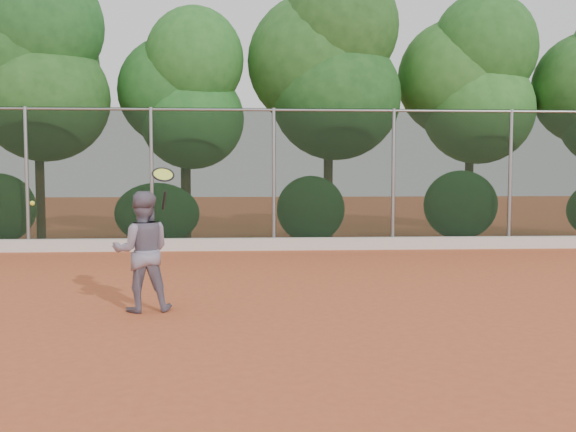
{
  "coord_description": "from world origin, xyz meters",
  "views": [
    {
      "loc": [
        -0.58,
        -8.92,
        1.94
      ],
      "look_at": [
        0.0,
        1.0,
        1.25
      ],
      "focal_mm": 40.0,
      "sensor_mm": 36.0,
      "label": 1
    }
  ],
  "objects": [
    {
      "name": "ground",
      "position": [
        0.0,
        0.0,
        0.0
      ],
      "size": [
        80.0,
        80.0,
        0.0
      ],
      "primitive_type": "plane",
      "color": "#C4572E",
      "rests_on": "ground"
    },
    {
      "name": "tennis_player",
      "position": [
        -2.09,
        0.01,
        0.84
      ],
      "size": [
        0.9,
        0.76,
        1.67
      ],
      "primitive_type": "imported",
      "rotation": [
        0.0,
        0.0,
        3.31
      ],
      "color": "slate",
      "rests_on": "ground"
    },
    {
      "name": "foliage_backdrop",
      "position": [
        -0.55,
        8.98,
        4.4
      ],
      "size": [
        23.7,
        3.63,
        7.55
      ],
      "color": "#462F1B",
      "rests_on": "ground"
    },
    {
      "name": "tennis_ball_in_flight",
      "position": [
        -3.5,
        -0.15,
        1.52
      ],
      "size": [
        0.06,
        0.06,
        0.06
      ],
      "color": "yellow",
      "rests_on": "ground"
    },
    {
      "name": "tennis_racket",
      "position": [
        -1.76,
        -0.17,
        1.86
      ],
      "size": [
        0.37,
        0.34,
        0.59
      ],
      "color": "black",
      "rests_on": "ground"
    },
    {
      "name": "chainlink_fence",
      "position": [
        -0.0,
        7.0,
        1.86
      ],
      "size": [
        24.09,
        0.09,
        3.5
      ],
      "color": "black",
      "rests_on": "ground"
    },
    {
      "name": "concrete_curb",
      "position": [
        0.0,
        6.82,
        0.15
      ],
      "size": [
        24.0,
        0.2,
        0.3
      ],
      "primitive_type": "cube",
      "color": "silver",
      "rests_on": "ground"
    }
  ]
}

